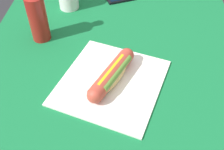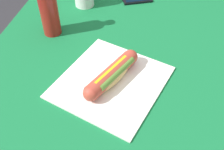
# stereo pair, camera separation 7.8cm
# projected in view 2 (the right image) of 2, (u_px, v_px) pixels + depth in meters

# --- Properties ---
(dining_table) EXTENTS (1.24, 0.88, 0.78)m
(dining_table) POSITION_uv_depth(u_px,v_px,m) (111.00, 110.00, 0.90)
(dining_table) COLOR brown
(dining_table) RESTS_ON ground
(paper_wrapper) EXTENTS (0.38, 0.37, 0.01)m
(paper_wrapper) POSITION_uv_depth(u_px,v_px,m) (112.00, 81.00, 0.80)
(paper_wrapper) COLOR white
(paper_wrapper) RESTS_ON dining_table
(hot_dog) EXTENTS (0.21, 0.13, 0.05)m
(hot_dog) POSITION_uv_depth(u_px,v_px,m) (112.00, 74.00, 0.78)
(hot_dog) COLOR #DBB26B
(hot_dog) RESTS_ON paper_wrapper
(soda_bottle) EXTENTS (0.06, 0.06, 0.22)m
(soda_bottle) POSITION_uv_depth(u_px,v_px,m) (49.00, 9.00, 0.91)
(soda_bottle) COLOR maroon
(soda_bottle) RESTS_ON dining_table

